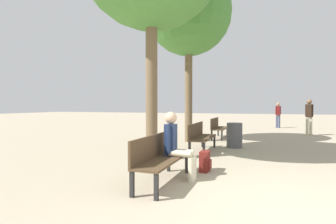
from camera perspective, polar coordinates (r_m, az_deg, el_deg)
The scene contains 10 objects.
ground_plane at distance 3.93m, azimuth 26.23°, elevation -19.49°, with size 80.00×80.00×0.00m, color tan.
bench_row_0 at distance 4.77m, azimuth -2.04°, elevation -9.37°, with size 0.49×1.75×0.85m.
bench_row_1 at distance 7.97m, azimuth 7.00°, elevation -4.98°, with size 0.49×1.75×0.85m.
bench_row_2 at distance 11.27m, azimuth 10.76°, elevation -3.09°, with size 0.49×1.75×0.85m.
tree_row_1 at distance 10.59m, azimuth 4.53°, elevation 20.56°, with size 3.21×3.21×6.49m.
person_seated at distance 4.96m, azimuth 1.86°, elevation -6.87°, with size 0.60×0.34×1.27m.
backpack at distance 5.67m, azimuth 8.07°, elevation -10.61°, with size 0.22×0.33×0.43m.
pedestrian_near at distance 17.40m, azimuth 22.85°, elevation -0.27°, with size 0.32×0.23×1.56m.
pedestrian_mid at distance 13.64m, azimuth 28.38°, elevation -0.52°, with size 0.34×0.27×1.67m.
trash_bin at distance 8.93m, azimuth 14.26°, elevation -4.92°, with size 0.50×0.50×0.81m.
Camera 1 is at (-0.44, -3.65, 1.40)m, focal length 28.00 mm.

